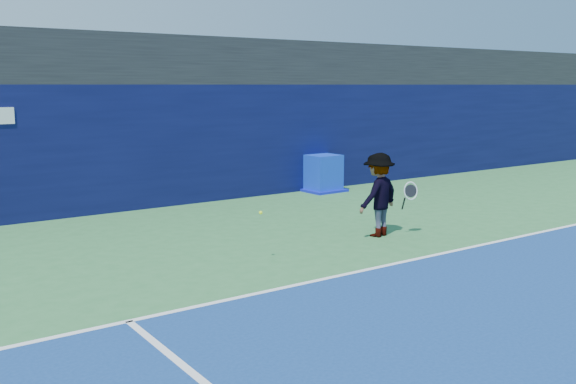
# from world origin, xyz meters

# --- Properties ---
(ground) EXTENTS (80.00, 80.00, 0.00)m
(ground) POSITION_xyz_m (0.00, 0.00, 0.00)
(ground) COLOR #33713B
(ground) RESTS_ON ground
(baseline) EXTENTS (24.00, 0.10, 0.01)m
(baseline) POSITION_xyz_m (0.00, 3.00, 0.01)
(baseline) COLOR white
(baseline) RESTS_ON ground
(stadium_band) EXTENTS (36.00, 3.00, 1.20)m
(stadium_band) POSITION_xyz_m (0.00, 11.50, 3.60)
(stadium_band) COLOR black
(stadium_band) RESTS_ON back_wall_assembly
(back_wall_assembly) EXTENTS (36.00, 1.03, 3.00)m
(back_wall_assembly) POSITION_xyz_m (-0.00, 10.50, 1.50)
(back_wall_assembly) COLOR #0A0D37
(back_wall_assembly) RESTS_ON ground
(equipment_cart) EXTENTS (1.12, 1.12, 1.04)m
(equipment_cart) POSITION_xyz_m (3.32, 9.69, 0.47)
(equipment_cart) COLOR #0E31C5
(equipment_cart) RESTS_ON ground
(tennis_player) EXTENTS (1.34, 0.84, 1.67)m
(tennis_player) POSITION_xyz_m (0.86, 4.71, 0.84)
(tennis_player) COLOR white
(tennis_player) RESTS_ON ground
(tennis_ball) EXTENTS (0.06, 0.06, 0.06)m
(tennis_ball) POSITION_xyz_m (-2.07, 4.46, 0.85)
(tennis_ball) COLOR #D0F41B
(tennis_ball) RESTS_ON ground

